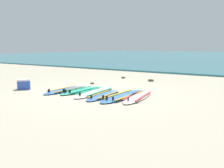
{
  "coord_description": "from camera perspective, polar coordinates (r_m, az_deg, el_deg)",
  "views": [
    {
      "loc": [
        4.93,
        -6.58,
        1.57
      ],
      "look_at": [
        0.31,
        0.6,
        0.25
      ],
      "focal_mm": 39.18,
      "sensor_mm": 36.0,
      "label": 1
    }
  ],
  "objects": [
    {
      "name": "ground_plane",
      "position": [
        8.37,
        -4.02,
        -2.05
      ],
      "size": [
        80.0,
        80.0,
        0.0
      ],
      "primitive_type": "plane",
      "color": "#B7AD93"
    },
    {
      "name": "surfboard_0",
      "position": [
        8.84,
        -10.68,
        -1.36
      ],
      "size": [
        0.55,
        2.04,
        0.18
      ],
      "color": "#3875CC",
      "rests_on": "ground"
    },
    {
      "name": "surfboard_1",
      "position": [
        8.65,
        -7.16,
        -1.49
      ],
      "size": [
        0.57,
        2.01,
        0.18
      ],
      "color": "#2DB793",
      "rests_on": "ground"
    },
    {
      "name": "surfboard_2",
      "position": [
        8.3,
        -3.98,
        -1.89
      ],
      "size": [
        0.8,
        2.37,
        0.18
      ],
      "color": "silver",
      "rests_on": "ground"
    },
    {
      "name": "surfboard_3",
      "position": [
        7.75,
        -1.94,
        -2.63
      ],
      "size": [
        0.67,
        1.96,
        0.18
      ],
      "color": "#3875CC",
      "rests_on": "ground"
    },
    {
      "name": "surfboard_4",
      "position": [
        7.68,
        2.81,
        -2.74
      ],
      "size": [
        0.64,
        2.47,
        0.18
      ],
      "color": "#3875CC",
      "rests_on": "ground"
    },
    {
      "name": "surfboard_5",
      "position": [
        7.54,
        5.99,
        -3.0
      ],
      "size": [
        0.83,
        2.16,
        0.18
      ],
      "color": "white",
      "rests_on": "ground"
    },
    {
      "name": "cooler_box",
      "position": [
        9.56,
        -19.88,
        -0.03
      ],
      "size": [
        0.54,
        0.55,
        0.38
      ],
      "color": "#2D51B2",
      "rests_on": "ground"
    },
    {
      "name": "seaweed_clump_near_shoreline",
      "position": [
        11.21,
        9.06,
        0.88
      ],
      "size": [
        0.28,
        0.23,
        0.1
      ],
      "primitive_type": "ellipsoid",
      "color": "#384723",
      "rests_on": "ground"
    },
    {
      "name": "seaweed_clump_mid_sand",
      "position": [
        12.16,
        2.67,
        1.55
      ],
      "size": [
        0.23,
        0.18,
        0.08
      ],
      "primitive_type": "ellipsoid",
      "color": "#4C4228",
      "rests_on": "ground"
    },
    {
      "name": "seaweed_clump_by_the_boards",
      "position": [
        10.32,
        -4.64,
        0.19
      ],
      "size": [
        0.2,
        0.16,
        0.07
      ],
      "primitive_type": "ellipsoid",
      "color": "#4C4228",
      "rests_on": "ground"
    }
  ]
}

